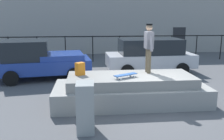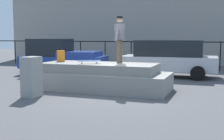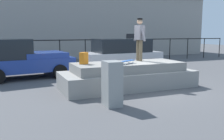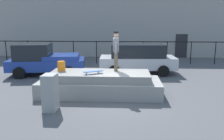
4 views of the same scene
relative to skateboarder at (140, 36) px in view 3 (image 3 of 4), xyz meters
name	(u,v)px [view 3 (image 3 of 4)]	position (x,y,z in m)	size (l,w,h in m)	color
ground_plane	(147,88)	(-0.03, -0.68, -1.92)	(60.00, 60.00, 0.00)	#4C4C4F
concrete_ledge	(128,76)	(-0.67, -0.34, -1.49)	(5.07, 2.02, 0.96)	gray
skateboarder	(140,36)	(0.00, 0.00, 0.00)	(0.24, 0.89, 1.67)	brown
skateboard	(127,61)	(-0.89, -0.69, -0.87)	(0.81, 0.58, 0.12)	#264C8C
backpack	(84,58)	(-2.34, -0.15, -0.76)	(0.28, 0.20, 0.42)	orange
car_blue_pickup_near	(21,59)	(-4.30, 3.32, -1.03)	(4.48, 2.63, 1.80)	navy
car_silver_hatchback_mid	(122,53)	(1.12, 4.05, -1.00)	(4.50, 2.26, 1.74)	#B7B7BC
utility_box	(112,84)	(-2.16, -2.33, -1.28)	(0.44, 0.60, 1.28)	gray
fence_row	(85,47)	(-0.03, 7.38, -0.79)	(24.06, 0.06, 1.65)	black
warehouse_building	(62,25)	(-0.03, 14.73, 0.93)	(26.34, 8.58, 5.68)	gray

